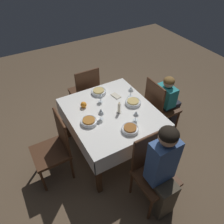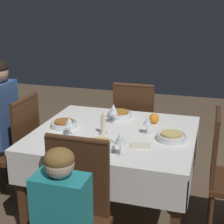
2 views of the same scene
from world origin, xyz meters
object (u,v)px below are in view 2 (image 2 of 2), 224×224
at_px(chair_south, 71,214).
at_px(bowl_south, 99,145).
at_px(dining_table, 115,142).
at_px(candle_centerpiece, 103,126).
at_px(bowl_north, 120,114).
at_px(orange_fruit, 154,118).
at_px(wine_glass_east, 147,121).
at_px(bowl_east, 172,136).
at_px(chair_west, 15,145).
at_px(wine_glass_west, 69,122).
at_px(chair_north, 136,123).
at_px(bowl_west, 64,124).
at_px(wine_glass_south, 120,139).
at_px(napkin_red_folded, 141,146).
at_px(wine_glass_north, 113,109).

distance_m(chair_south, bowl_south, 0.54).
distance_m(dining_table, candle_centerpiece, 0.19).
bearing_deg(bowl_north, orange_fruit, -12.62).
xyz_separation_m(wine_glass_east, bowl_north, (-0.31, 0.32, -0.07)).
distance_m(bowl_east, wine_glass_east, 0.22).
height_order(chair_west, bowl_south, chair_west).
bearing_deg(bowl_east, bowl_north, 141.97).
relative_size(chair_south, wine_glass_west, 6.54).
relative_size(bowl_north, candle_centerpiece, 1.21).
relative_size(dining_table, candle_centerpiece, 7.07).
distance_m(chair_west, chair_north, 1.22).
bearing_deg(wine_glass_east, bowl_west, -175.53).
height_order(bowl_south, wine_glass_south, wine_glass_south).
xyz_separation_m(dining_table, wine_glass_south, (0.16, -0.41, 0.20)).
height_order(candle_centerpiece, napkin_red_folded, candle_centerpiece).
xyz_separation_m(chair_west, bowl_east, (1.33, -0.00, 0.24)).
bearing_deg(wine_glass_south, wine_glass_west, 153.82).
distance_m(bowl_north, orange_fruit, 0.33).
bearing_deg(bowl_east, orange_fruit, 120.04).
xyz_separation_m(bowl_east, napkin_red_folded, (-0.19, -0.18, -0.02)).
xyz_separation_m(bowl_west, wine_glass_north, (0.36, 0.21, 0.09)).
height_order(chair_north, wine_glass_west, chair_north).
bearing_deg(candle_centerpiece, chair_north, 86.74).
xyz_separation_m(dining_table, bowl_west, (-0.42, -0.02, 0.12)).
distance_m(chair_west, wine_glass_east, 1.18).
xyz_separation_m(bowl_west, orange_fruit, (0.68, 0.30, 0.01)).
relative_size(candle_centerpiece, orange_fruit, 2.10).
bearing_deg(candle_centerpiece, wine_glass_west, -155.55).
bearing_deg(wine_glass_west, dining_table, 31.21).
relative_size(dining_table, bowl_north, 5.83).
bearing_deg(bowl_west, wine_glass_east, 4.47).
distance_m(dining_table, chair_south, 0.83).
height_order(chair_south, bowl_west, chair_south).
relative_size(bowl_north, wine_glass_north, 1.26).
height_order(bowl_west, orange_fruit, orange_fruit).
bearing_deg(candle_centerpiece, bowl_east, 4.06).
xyz_separation_m(chair_south, bowl_east, (0.47, 0.78, 0.24)).
xyz_separation_m(bowl_north, orange_fruit, (0.32, -0.07, 0.01)).
height_order(wine_glass_south, wine_glass_north, wine_glass_north).
relative_size(chair_west, bowl_south, 4.42).
relative_size(wine_glass_west, wine_glass_east, 1.07).
bearing_deg(dining_table, bowl_south, -91.73).
height_order(wine_glass_east, candle_centerpiece, candle_centerpiece).
relative_size(wine_glass_south, candle_centerpiece, 0.89).
relative_size(bowl_west, bowl_south, 0.98).
relative_size(wine_glass_south, bowl_north, 0.73).
distance_m(bowl_west, orange_fruit, 0.75).
height_order(chair_west, wine_glass_north, chair_west).
distance_m(chair_north, bowl_east, 1.01).
distance_m(wine_glass_east, bowl_north, 0.45).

